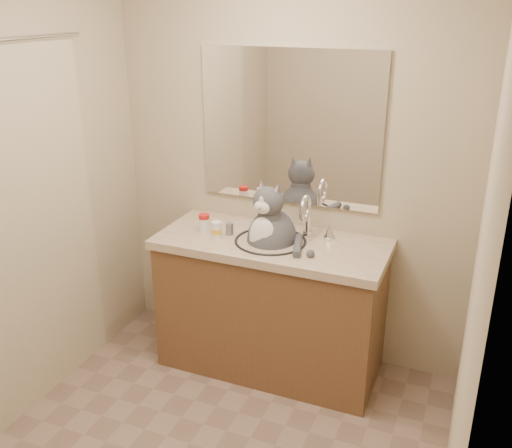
# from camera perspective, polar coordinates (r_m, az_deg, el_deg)

# --- Properties ---
(room) EXTENTS (2.22, 2.52, 2.42)m
(room) POSITION_cam_1_polar(r_m,az_deg,el_deg) (2.35, -6.76, -2.26)
(room) COLOR gray
(room) RESTS_ON ground
(vanity) EXTENTS (1.34, 0.59, 1.12)m
(vanity) POSITION_cam_1_polar(r_m,az_deg,el_deg) (3.47, 1.52, -7.81)
(vanity) COLOR brown
(vanity) RESTS_ON ground
(mirror) EXTENTS (1.10, 0.02, 0.90)m
(mirror) POSITION_cam_1_polar(r_m,az_deg,el_deg) (3.35, 3.36, 9.56)
(mirror) COLOR white
(mirror) RESTS_ON room
(shower_curtain) EXTENTS (0.02, 1.30, 1.93)m
(shower_curtain) POSITION_cam_1_polar(r_m,az_deg,el_deg) (3.10, -22.99, -1.30)
(shower_curtain) COLOR beige
(shower_curtain) RESTS_ON ground
(cat) EXTENTS (0.40, 0.38, 0.57)m
(cat) POSITION_cam_1_polar(r_m,az_deg,el_deg) (3.28, 1.51, -1.24)
(cat) COLOR #4B4C51
(cat) RESTS_ON vanity
(pill_bottle_redcap) EXTENTS (0.07, 0.07, 0.11)m
(pill_bottle_redcap) POSITION_cam_1_polar(r_m,az_deg,el_deg) (3.40, -5.19, 0.10)
(pill_bottle_redcap) COLOR white
(pill_bottle_redcap) RESTS_ON vanity
(pill_bottle_orange) EXTENTS (0.07, 0.07, 0.10)m
(pill_bottle_orange) POSITION_cam_1_polar(r_m,az_deg,el_deg) (3.32, -3.96, -0.60)
(pill_bottle_orange) COLOR white
(pill_bottle_orange) RESTS_ON vanity
(grey_canister) EXTENTS (0.06, 0.06, 0.07)m
(grey_canister) POSITION_cam_1_polar(r_m,az_deg,el_deg) (3.36, -2.66, -0.49)
(grey_canister) COLOR gray
(grey_canister) RESTS_ON vanity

